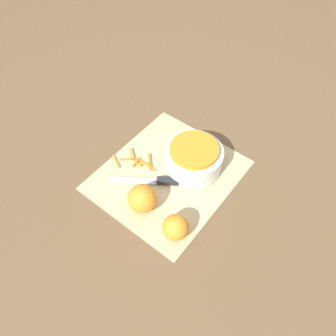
% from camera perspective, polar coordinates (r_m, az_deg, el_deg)
% --- Properties ---
extents(ground_plane, '(4.00, 4.00, 0.00)m').
position_cam_1_polar(ground_plane, '(0.98, 0.00, -1.28)').
color(ground_plane, brown).
extents(cutting_board, '(0.41, 0.36, 0.01)m').
position_cam_1_polar(cutting_board, '(0.98, 0.00, -1.17)').
color(cutting_board, '#CCB284').
rests_on(cutting_board, ground_plane).
extents(bowl_speckled, '(0.17, 0.17, 0.08)m').
position_cam_1_polar(bowl_speckled, '(0.97, 4.45, 1.87)').
color(bowl_speckled, silver).
rests_on(bowl_speckled, cutting_board).
extents(knife, '(0.15, 0.21, 0.02)m').
position_cam_1_polar(knife, '(0.95, -0.33, -2.28)').
color(knife, '#232328').
rests_on(knife, cutting_board).
extents(orange_left, '(0.08, 0.08, 0.08)m').
position_cam_1_polar(orange_left, '(0.88, -4.51, -5.34)').
color(orange_left, orange).
rests_on(orange_left, cutting_board).
extents(orange_right, '(0.07, 0.07, 0.07)m').
position_cam_1_polar(orange_right, '(0.84, 1.34, -10.29)').
color(orange_right, orange).
rests_on(orange_right, cutting_board).
extents(peel_pile, '(0.10, 0.14, 0.01)m').
position_cam_1_polar(peel_pile, '(1.01, -5.48, 1.20)').
color(peel_pile, orange).
rests_on(peel_pile, cutting_board).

